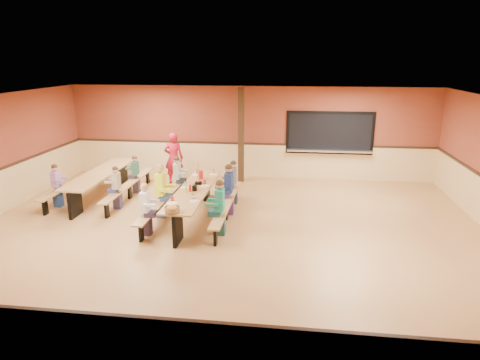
# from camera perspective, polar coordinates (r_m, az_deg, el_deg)

# --- Properties ---
(ground) EXTENTS (12.00, 12.00, 0.00)m
(ground) POSITION_cam_1_polar(r_m,az_deg,el_deg) (9.80, -1.87, -7.30)
(ground) COLOR #9D6C3B
(ground) RESTS_ON ground
(room_envelope) EXTENTS (12.04, 10.04, 3.02)m
(room_envelope) POSITION_cam_1_polar(r_m,az_deg,el_deg) (9.55, -1.90, -3.50)
(room_envelope) COLOR brown
(room_envelope) RESTS_ON ground
(kitchen_pass_through) EXTENTS (2.78, 0.28, 1.38)m
(kitchen_pass_through) POSITION_cam_1_polar(r_m,az_deg,el_deg) (14.10, 11.86, 5.93)
(kitchen_pass_through) COLOR black
(kitchen_pass_through) RESTS_ON ground
(structural_post) EXTENTS (0.18, 0.18, 3.00)m
(structural_post) POSITION_cam_1_polar(r_m,az_deg,el_deg) (13.59, 0.15, 5.95)
(structural_post) COLOR black
(structural_post) RESTS_ON ground
(cafeteria_table_main) EXTENTS (1.91, 3.70, 0.74)m
(cafeteria_table_main) POSITION_cam_1_polar(r_m,az_deg,el_deg) (10.70, -6.17, -2.34)
(cafeteria_table_main) COLOR #AF7F45
(cafeteria_table_main) RESTS_ON ground
(cafeteria_table_second) EXTENTS (1.91, 3.70, 0.74)m
(cafeteria_table_second) POSITION_cam_1_polar(r_m,az_deg,el_deg) (12.82, -18.02, 0.06)
(cafeteria_table_second) COLOR #AF7F45
(cafeteria_table_second) RESTS_ON ground
(seated_child_white_left) EXTENTS (0.36, 0.30, 1.20)m
(seated_child_white_left) POSITION_cam_1_polar(r_m,az_deg,el_deg) (9.82, -12.48, -3.88)
(seated_child_white_left) COLOR white
(seated_child_white_left) RESTS_ON ground
(seated_adult_yellow) EXTENTS (0.44, 0.36, 1.35)m
(seated_adult_yellow) POSITION_cam_1_polar(r_m,az_deg,el_deg) (10.83, -10.51, -1.47)
(seated_adult_yellow) COLOR yellow
(seated_adult_yellow) RESTS_ON ground
(seated_child_grey_left) EXTENTS (0.36, 0.29, 1.18)m
(seated_child_grey_left) POSITION_cam_1_polar(r_m,az_deg,el_deg) (12.27, -8.34, 0.31)
(seated_child_grey_left) COLOR beige
(seated_child_grey_left) RESTS_ON ground
(seated_child_teal_right) EXTENTS (0.39, 0.32, 1.26)m
(seated_child_teal_right) POSITION_cam_1_polar(r_m,az_deg,el_deg) (9.61, -2.69, -3.75)
(seated_child_teal_right) COLOR #1D8466
(seated_child_teal_right) RESTS_ON ground
(seated_child_navy_right) EXTENTS (0.41, 0.33, 1.29)m
(seated_child_navy_right) POSITION_cam_1_polar(r_m,az_deg,el_deg) (10.86, -1.50, -1.31)
(seated_child_navy_right) COLOR navy
(seated_child_navy_right) RESTS_ON ground
(seated_child_char_right) EXTENTS (0.36, 0.29, 1.18)m
(seated_child_char_right) POSITION_cam_1_polar(r_m,az_deg,el_deg) (11.67, -0.88, -0.34)
(seated_child_char_right) COLOR #585C63
(seated_child_char_right) RESTS_ON ground
(seated_child_purple_sec) EXTENTS (0.34, 0.28, 1.15)m
(seated_child_purple_sec) POSITION_cam_1_polar(r_m,az_deg,el_deg) (12.42, -23.24, -0.73)
(seated_child_purple_sec) COLOR #966A9E
(seated_child_purple_sec) RESTS_ON ground
(seated_child_green_sec) EXTENTS (0.32, 0.26, 1.11)m
(seated_child_green_sec) POSITION_cam_1_polar(r_m,az_deg,el_deg) (12.97, -13.73, 0.72)
(seated_child_green_sec) COLOR #316C56
(seated_child_green_sec) RESTS_ON ground
(seated_child_tan_sec) EXTENTS (0.34, 0.27, 1.14)m
(seated_child_tan_sec) POSITION_cam_1_polar(r_m,az_deg,el_deg) (11.73, -16.11, -1.01)
(seated_child_tan_sec) COLOR tan
(seated_child_tan_sec) RESTS_ON ground
(standing_woman) EXTENTS (0.64, 0.46, 1.64)m
(standing_woman) POSITION_cam_1_polar(r_m,az_deg,el_deg) (13.65, -8.83, 2.89)
(standing_woman) COLOR #A61225
(standing_woman) RESTS_ON ground
(punch_pitcher) EXTENTS (0.16, 0.16, 0.22)m
(punch_pitcher) POSITION_cam_1_polar(r_m,az_deg,el_deg) (11.51, -5.32, 0.69)
(punch_pitcher) COLOR red
(punch_pitcher) RESTS_ON cafeteria_table_main
(chip_bowl) EXTENTS (0.32, 0.32, 0.15)m
(chip_bowl) POSITION_cam_1_polar(r_m,az_deg,el_deg) (9.12, -9.04, -3.83)
(chip_bowl) COLOR #F9A027
(chip_bowl) RESTS_ON cafeteria_table_main
(napkin_dispenser) EXTENTS (0.10, 0.14, 0.13)m
(napkin_dispenser) POSITION_cam_1_polar(r_m,az_deg,el_deg) (10.52, -6.06, -1.06)
(napkin_dispenser) COLOR black
(napkin_dispenser) RESTS_ON cafeteria_table_main
(condiment_mustard) EXTENTS (0.06, 0.06, 0.17)m
(condiment_mustard) POSITION_cam_1_polar(r_m,az_deg,el_deg) (10.38, -7.23, -1.21)
(condiment_mustard) COLOR yellow
(condiment_mustard) RESTS_ON cafeteria_table_main
(condiment_ketchup) EXTENTS (0.06, 0.06, 0.17)m
(condiment_ketchup) POSITION_cam_1_polar(r_m,az_deg,el_deg) (10.44, -6.66, -1.09)
(condiment_ketchup) COLOR #B2140F
(condiment_ketchup) RESTS_ON cafeteria_table_main
(table_paddle) EXTENTS (0.16, 0.16, 0.56)m
(table_paddle) POSITION_cam_1_polar(r_m,az_deg,el_deg) (11.02, -5.57, 0.14)
(table_paddle) COLOR black
(table_paddle) RESTS_ON cafeteria_table_main
(place_settings) EXTENTS (0.65, 3.30, 0.11)m
(place_settings) POSITION_cam_1_polar(r_m,az_deg,el_deg) (10.62, -6.22, -0.96)
(place_settings) COLOR beige
(place_settings) RESTS_ON cafeteria_table_main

